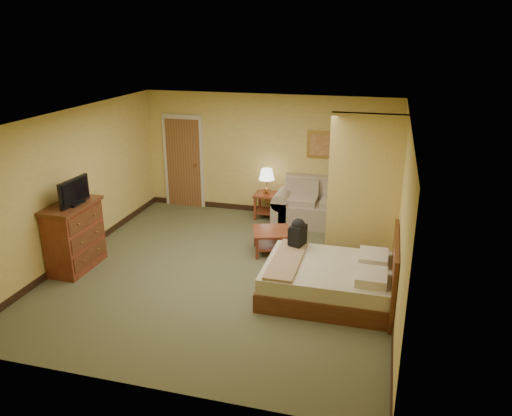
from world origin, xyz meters
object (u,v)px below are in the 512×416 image
(loveseat, at_px, (319,210))
(coffee_table, at_px, (272,236))
(dresser, at_px, (75,236))
(bed, at_px, (332,279))

(loveseat, relative_size, coffee_table, 2.25)
(loveseat, height_order, dresser, dresser)
(loveseat, xyz_separation_m, coffee_table, (-0.63, -1.62, -0.00))
(coffee_table, relative_size, dresser, 0.72)
(loveseat, relative_size, dresser, 1.63)
(loveseat, distance_m, bed, 3.03)
(dresser, bearing_deg, coffee_table, 25.93)
(loveseat, height_order, bed, bed)
(coffee_table, distance_m, bed, 1.83)
(bed, bearing_deg, dresser, -178.12)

